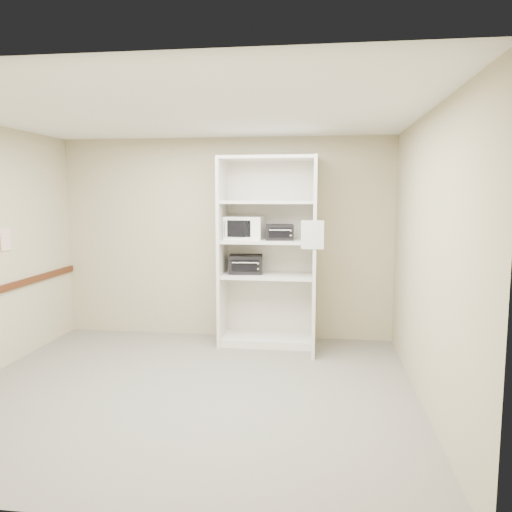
# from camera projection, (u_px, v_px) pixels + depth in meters

# --- Properties ---
(floor) EXTENTS (4.50, 4.00, 0.01)m
(floor) POSITION_uv_depth(u_px,v_px,m) (188.00, 390.00, 4.98)
(floor) COLOR #6C695C
(floor) RESTS_ON ground
(ceiling) EXTENTS (4.50, 4.00, 0.01)m
(ceiling) POSITION_uv_depth(u_px,v_px,m) (183.00, 113.00, 4.65)
(ceiling) COLOR white
(wall_back) EXTENTS (4.50, 0.02, 2.70)m
(wall_back) POSITION_uv_depth(u_px,v_px,m) (225.00, 238.00, 6.78)
(wall_back) COLOR tan
(wall_back) RESTS_ON ground
(wall_front) EXTENTS (4.50, 0.02, 2.70)m
(wall_front) POSITION_uv_depth(u_px,v_px,m) (92.00, 299.00, 2.84)
(wall_front) COLOR tan
(wall_front) RESTS_ON ground
(wall_right) EXTENTS (0.02, 4.00, 2.70)m
(wall_right) POSITION_uv_depth(u_px,v_px,m) (427.00, 260.00, 4.52)
(wall_right) COLOR tan
(wall_right) RESTS_ON ground
(shelving_unit) EXTENTS (1.24, 0.92, 2.42)m
(shelving_unit) POSITION_uv_depth(u_px,v_px,m) (272.00, 258.00, 6.43)
(shelving_unit) COLOR silver
(shelving_unit) RESTS_ON floor
(microwave) EXTENTS (0.51, 0.40, 0.29)m
(microwave) POSITION_uv_depth(u_px,v_px,m) (244.00, 228.00, 6.46)
(microwave) COLOR white
(microwave) RESTS_ON shelving_unit
(toaster_oven_upper) EXTENTS (0.37, 0.30, 0.20)m
(toaster_oven_upper) POSITION_uv_depth(u_px,v_px,m) (280.00, 232.00, 6.33)
(toaster_oven_upper) COLOR black
(toaster_oven_upper) RESTS_ON shelving_unit
(toaster_oven_lower) EXTENTS (0.46, 0.37, 0.24)m
(toaster_oven_lower) POSITION_uv_depth(u_px,v_px,m) (246.00, 264.00, 6.52)
(toaster_oven_lower) COLOR black
(toaster_oven_lower) RESTS_ON shelving_unit
(paper_sign) EXTENTS (0.25, 0.01, 0.32)m
(paper_sign) POSITION_uv_depth(u_px,v_px,m) (312.00, 235.00, 5.70)
(paper_sign) COLOR white
(paper_sign) RESTS_ON shelving_unit
(wall_poster) EXTENTS (0.01, 0.18, 0.25)m
(wall_poster) POSITION_uv_depth(u_px,v_px,m) (6.00, 239.00, 5.62)
(wall_poster) COLOR white
(wall_poster) RESTS_ON wall_left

